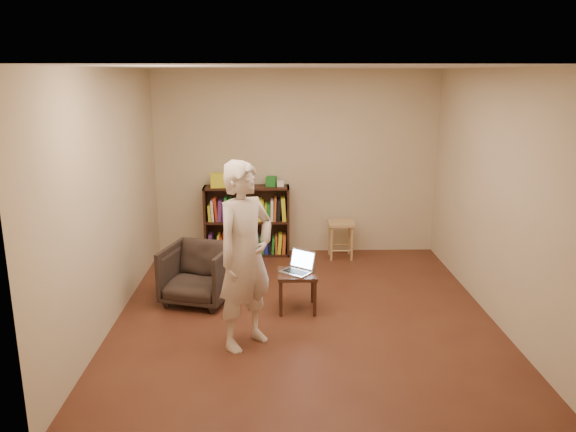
{
  "coord_description": "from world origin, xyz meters",
  "views": [
    {
      "loc": [
        -0.31,
        -5.63,
        2.55
      ],
      "look_at": [
        -0.17,
        0.35,
        1.01
      ],
      "focal_mm": 35.0,
      "sensor_mm": 36.0,
      "label": 1
    }
  ],
  "objects_px": {
    "armchair": "(198,274)",
    "person": "(245,256)",
    "side_table": "(297,279)",
    "laptop": "(298,267)",
    "bookshelf": "(247,225)",
    "stool": "(341,229)"
  },
  "relations": [
    {
      "from": "armchair",
      "to": "laptop",
      "type": "relative_size",
      "value": 1.76
    },
    {
      "from": "armchair",
      "to": "side_table",
      "type": "xyz_separation_m",
      "value": [
        1.12,
        -0.25,
        0.03
      ]
    },
    {
      "from": "stool",
      "to": "side_table",
      "type": "xyz_separation_m",
      "value": [
        -0.69,
        -1.78,
        -0.06
      ]
    },
    {
      "from": "laptop",
      "to": "person",
      "type": "relative_size",
      "value": 0.23
    },
    {
      "from": "armchair",
      "to": "side_table",
      "type": "height_order",
      "value": "armchair"
    },
    {
      "from": "stool",
      "to": "side_table",
      "type": "relative_size",
      "value": 1.21
    },
    {
      "from": "armchair",
      "to": "side_table",
      "type": "bearing_deg",
      "value": 3.25
    },
    {
      "from": "stool",
      "to": "bookshelf",
      "type": "bearing_deg",
      "value": 172.4
    },
    {
      "from": "side_table",
      "to": "stool",
      "type": "bearing_deg",
      "value": 68.94
    },
    {
      "from": "armchair",
      "to": "person",
      "type": "xyz_separation_m",
      "value": [
        0.6,
        -1.06,
        0.56
      ]
    },
    {
      "from": "person",
      "to": "laptop",
      "type": "bearing_deg",
      "value": 11.02
    },
    {
      "from": "side_table",
      "to": "laptop",
      "type": "distance_m",
      "value": 0.13
    },
    {
      "from": "armchair",
      "to": "stool",
      "type": "bearing_deg",
      "value": 56.25
    },
    {
      "from": "stool",
      "to": "person",
      "type": "relative_size",
      "value": 0.29
    },
    {
      "from": "side_table",
      "to": "person",
      "type": "height_order",
      "value": "person"
    },
    {
      "from": "bookshelf",
      "to": "laptop",
      "type": "height_order",
      "value": "bookshelf"
    },
    {
      "from": "bookshelf",
      "to": "stool",
      "type": "xyz_separation_m",
      "value": [
        1.32,
        -0.18,
        -0.02
      ]
    },
    {
      "from": "bookshelf",
      "to": "laptop",
      "type": "xyz_separation_m",
      "value": [
        0.65,
        -1.93,
        0.05
      ]
    },
    {
      "from": "laptop",
      "to": "stool",
      "type": "bearing_deg",
      "value": 106.18
    },
    {
      "from": "bookshelf",
      "to": "stool",
      "type": "relative_size",
      "value": 2.3
    },
    {
      "from": "person",
      "to": "stool",
      "type": "bearing_deg",
      "value": 18.73
    },
    {
      "from": "side_table",
      "to": "person",
      "type": "xyz_separation_m",
      "value": [
        -0.52,
        -0.81,
        0.54
      ]
    }
  ]
}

